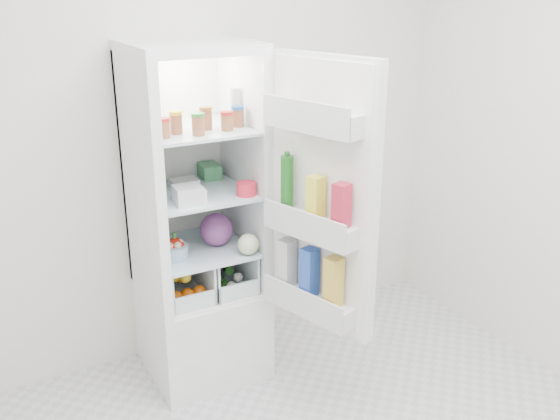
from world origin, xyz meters
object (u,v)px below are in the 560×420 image
red_cabbage (216,229)px  mushroom_bowl (174,252)px  fridge_door (319,205)px  refrigerator (196,257)px

red_cabbage → mushroom_bowl: red_cabbage is taller
fridge_door → red_cabbage: bearing=12.0°
mushroom_bowl → fridge_door: 0.80m
red_cabbage → mushroom_bowl: 0.27m
refrigerator → red_cabbage: (0.09, -0.08, 0.17)m
mushroom_bowl → fridge_door: fridge_door is taller
red_cabbage → fridge_door: 0.67m
refrigerator → fridge_door: (0.39, -0.63, 0.43)m
refrigerator → mushroom_bowl: bearing=-141.0°
red_cabbage → fridge_door: size_ratio=0.13×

